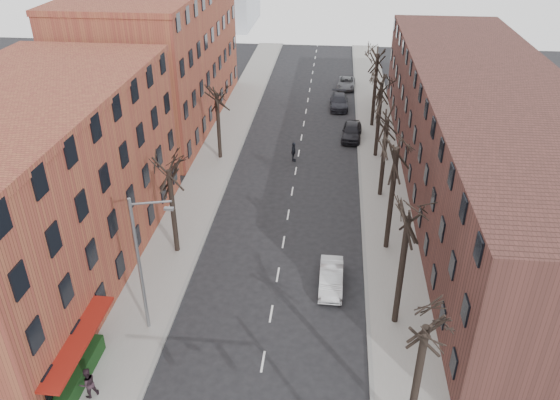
# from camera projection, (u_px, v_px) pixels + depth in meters

# --- Properties ---
(sidewalk_left) EXTENTS (4.00, 90.00, 0.15)m
(sidewalk_left) POSITION_uv_depth(u_px,v_px,m) (218.00, 153.00, 54.61)
(sidewalk_left) COLOR gray
(sidewalk_left) RESTS_ON ground
(sidewalk_right) EXTENTS (4.00, 90.00, 0.15)m
(sidewalk_right) POSITION_uv_depth(u_px,v_px,m) (380.00, 160.00, 53.20)
(sidewalk_right) COLOR gray
(sidewalk_right) RESTS_ON ground
(building_left_near) EXTENTS (12.00, 26.00, 12.00)m
(building_left_near) POSITION_uv_depth(u_px,v_px,m) (29.00, 194.00, 35.10)
(building_left_near) COLOR brown
(building_left_near) RESTS_ON ground
(building_left_far) EXTENTS (12.00, 28.00, 14.00)m
(building_left_far) POSITION_uv_depth(u_px,v_px,m) (159.00, 58.00, 59.67)
(building_left_far) COLOR brown
(building_left_far) RESTS_ON ground
(building_right) EXTENTS (12.00, 50.00, 10.00)m
(building_right) POSITION_uv_depth(u_px,v_px,m) (485.00, 137.00, 45.73)
(building_right) COLOR #492722
(building_right) RESTS_ON ground
(awning_left) EXTENTS (1.20, 7.00, 0.15)m
(awning_left) POSITION_uv_depth(u_px,v_px,m) (87.00, 376.00, 29.72)
(awning_left) COLOR maroon
(awning_left) RESTS_ON ground
(hedge) EXTENTS (0.80, 6.00, 1.00)m
(hedge) POSITION_uv_depth(u_px,v_px,m) (76.00, 382.00, 28.54)
(hedge) COLOR #133412
(hedge) RESTS_ON sidewalk_left
(tree_right_b) EXTENTS (5.20, 5.20, 10.80)m
(tree_right_b) POSITION_uv_depth(u_px,v_px,m) (394.00, 322.00, 33.40)
(tree_right_b) COLOR black
(tree_right_b) RESTS_ON ground
(tree_right_c) EXTENTS (5.20, 5.20, 11.60)m
(tree_right_c) POSITION_uv_depth(u_px,v_px,m) (386.00, 248.00, 40.31)
(tree_right_c) COLOR black
(tree_right_c) RESTS_ON ground
(tree_right_d) EXTENTS (5.20, 5.20, 10.00)m
(tree_right_d) POSITION_uv_depth(u_px,v_px,m) (380.00, 196.00, 47.22)
(tree_right_d) COLOR black
(tree_right_d) RESTS_ON ground
(tree_right_e) EXTENTS (5.20, 5.20, 10.80)m
(tree_right_e) POSITION_uv_depth(u_px,v_px,m) (375.00, 156.00, 54.14)
(tree_right_e) COLOR black
(tree_right_e) RESTS_ON ground
(tree_right_f) EXTENTS (5.20, 5.20, 11.60)m
(tree_right_f) POSITION_uv_depth(u_px,v_px,m) (372.00, 126.00, 61.05)
(tree_right_f) COLOR black
(tree_right_f) RESTS_ON ground
(tree_left_a) EXTENTS (5.20, 5.20, 9.50)m
(tree_left_a) POSITION_uv_depth(u_px,v_px,m) (178.00, 251.00, 39.93)
(tree_left_a) COLOR black
(tree_left_a) RESTS_ON ground
(tree_left_b) EXTENTS (5.20, 5.20, 9.50)m
(tree_left_b) POSITION_uv_depth(u_px,v_px,m) (220.00, 158.00, 53.75)
(tree_left_b) COLOR black
(tree_left_b) RESTS_ON ground
(streetlight) EXTENTS (2.45, 0.22, 9.03)m
(streetlight) POSITION_uv_depth(u_px,v_px,m) (142.00, 261.00, 30.48)
(streetlight) COLOR slate
(streetlight) RESTS_ON ground
(silver_sedan) EXTENTS (1.54, 4.38, 1.44)m
(silver_sedan) POSITION_uv_depth(u_px,v_px,m) (331.00, 278.00, 36.07)
(silver_sedan) COLOR #BABEC2
(silver_sedan) RESTS_ON ground
(parked_car_near) EXTENTS (2.34, 5.07, 1.68)m
(parked_car_near) POSITION_uv_depth(u_px,v_px,m) (352.00, 131.00, 57.62)
(parked_car_near) COLOR black
(parked_car_near) RESTS_ON ground
(parked_car_mid) EXTENTS (2.23, 5.28, 1.52)m
(parked_car_mid) POSITION_uv_depth(u_px,v_px,m) (339.00, 102.00, 65.87)
(parked_car_mid) COLOR black
(parked_car_mid) RESTS_ON ground
(parked_car_far) EXTENTS (2.51, 4.93, 1.33)m
(parked_car_far) POSITION_uv_depth(u_px,v_px,m) (346.00, 83.00, 72.47)
(parked_car_far) COLOR #55575C
(parked_car_far) RESTS_ON ground
(pedestrian_b) EXTENTS (1.12, 1.11, 1.82)m
(pedestrian_b) POSITION_uv_depth(u_px,v_px,m) (88.00, 383.00, 27.94)
(pedestrian_b) COLOR black
(pedestrian_b) RESTS_ON sidewalk_left
(pedestrian_crossing) EXTENTS (0.49, 1.14, 1.93)m
(pedestrian_crossing) POSITION_uv_depth(u_px,v_px,m) (294.00, 152.00, 52.81)
(pedestrian_crossing) COLOR black
(pedestrian_crossing) RESTS_ON ground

